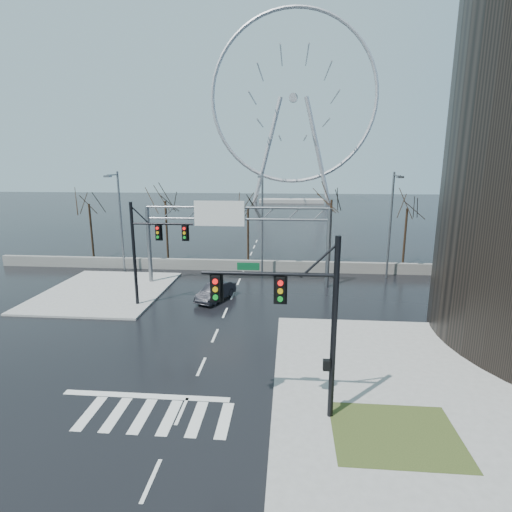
# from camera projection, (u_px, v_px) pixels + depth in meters

# --- Properties ---
(ground) EXTENTS (260.00, 260.00, 0.00)m
(ground) POSITION_uv_depth(u_px,v_px,m) (201.00, 366.00, 21.59)
(ground) COLOR black
(ground) RESTS_ON ground
(sidewalk_right_ext) EXTENTS (12.00, 10.00, 0.15)m
(sidewalk_right_ext) POSITION_uv_depth(u_px,v_px,m) (382.00, 355.00, 22.69)
(sidewalk_right_ext) COLOR gray
(sidewalk_right_ext) RESTS_ON ground
(sidewalk_far) EXTENTS (10.00, 12.00, 0.15)m
(sidewalk_far) POSITION_uv_depth(u_px,v_px,m) (105.00, 291.00, 34.13)
(sidewalk_far) COLOR gray
(sidewalk_far) RESTS_ON ground
(grass_strip) EXTENTS (5.00, 4.00, 0.02)m
(grass_strip) POSITION_uv_depth(u_px,v_px,m) (395.00, 434.00, 15.96)
(grass_strip) COLOR #2D3E19
(grass_strip) RESTS_ON sidewalk_near
(barrier_wall) EXTENTS (52.00, 0.50, 1.10)m
(barrier_wall) POSITION_uv_depth(u_px,v_px,m) (244.00, 265.00, 40.88)
(barrier_wall) COLOR slate
(barrier_wall) RESTS_ON ground
(signal_mast_near) EXTENTS (5.52, 0.41, 8.00)m
(signal_mast_near) POSITION_uv_depth(u_px,v_px,m) (301.00, 311.00, 16.15)
(signal_mast_near) COLOR black
(signal_mast_near) RESTS_ON ground
(signal_mast_far) EXTENTS (4.72, 0.41, 8.00)m
(signal_mast_far) POSITION_uv_depth(u_px,v_px,m) (148.00, 245.00, 29.68)
(signal_mast_far) COLOR black
(signal_mast_far) RESTS_ON ground
(sign_gantry) EXTENTS (16.36, 0.40, 7.60)m
(sign_gantry) POSITION_uv_depth(u_px,v_px,m) (232.00, 228.00, 34.98)
(sign_gantry) COLOR slate
(sign_gantry) RESTS_ON ground
(streetlight_left) EXTENTS (0.50, 2.55, 10.00)m
(streetlight_left) POSITION_uv_depth(u_px,v_px,m) (119.00, 214.00, 38.88)
(streetlight_left) COLOR slate
(streetlight_left) RESTS_ON ground
(streetlight_mid) EXTENTS (0.50, 2.55, 10.00)m
(streetlight_mid) POSITION_uv_depth(u_px,v_px,m) (262.00, 216.00, 37.73)
(streetlight_mid) COLOR slate
(streetlight_mid) RESTS_ON ground
(streetlight_right) EXTENTS (0.50, 2.55, 10.00)m
(streetlight_right) POSITION_uv_depth(u_px,v_px,m) (392.00, 217.00, 36.74)
(streetlight_right) COLOR slate
(streetlight_right) RESTS_ON ground
(tree_far_left) EXTENTS (3.50, 3.50, 7.00)m
(tree_far_left) POSITION_uv_depth(u_px,v_px,m) (89.00, 210.00, 45.12)
(tree_far_left) COLOR black
(tree_far_left) RESTS_ON ground
(tree_left) EXTENTS (3.75, 3.75, 7.50)m
(tree_left) POSITION_uv_depth(u_px,v_px,m) (166.00, 208.00, 43.80)
(tree_left) COLOR black
(tree_left) RESTS_ON ground
(tree_center) EXTENTS (3.25, 3.25, 6.50)m
(tree_center) POSITION_uv_depth(u_px,v_px,m) (248.00, 215.00, 44.21)
(tree_center) COLOR black
(tree_center) RESTS_ON ground
(tree_right) EXTENTS (3.90, 3.90, 7.80)m
(tree_right) POSITION_uv_depth(u_px,v_px,m) (331.00, 207.00, 42.26)
(tree_right) COLOR black
(tree_right) RESTS_ON ground
(tree_far_right) EXTENTS (3.40, 3.40, 6.80)m
(tree_far_right) POSITION_uv_depth(u_px,v_px,m) (407.00, 215.00, 42.27)
(tree_far_right) COLOR black
(tree_far_right) RESTS_ON ground
(ferris_wheel) EXTENTS (45.00, 6.00, 50.91)m
(ferris_wheel) POSITION_uv_depth(u_px,v_px,m) (293.00, 105.00, 107.51)
(ferris_wheel) COLOR gray
(ferris_wheel) RESTS_ON ground
(car) EXTENTS (2.89, 4.43, 1.38)m
(car) POSITION_uv_depth(u_px,v_px,m) (216.00, 292.00, 32.03)
(car) COLOR black
(car) RESTS_ON ground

